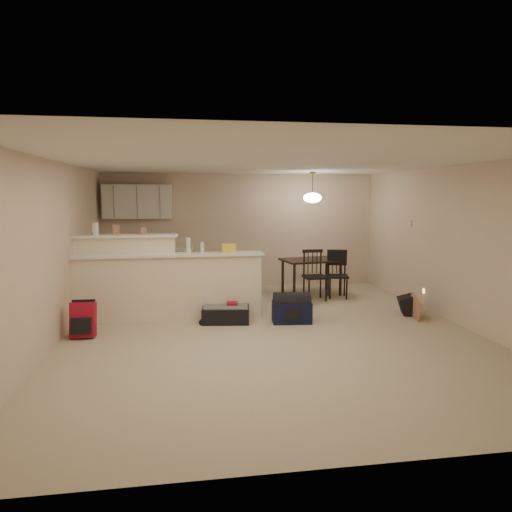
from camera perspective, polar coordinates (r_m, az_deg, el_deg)
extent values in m
plane|color=#B6A78C|center=(6.95, 1.72, -9.36)|extent=(7.00, 7.00, 0.00)
plane|color=white|center=(6.67, 1.80, 11.68)|extent=(7.00, 7.00, 0.00)
cube|color=beige|center=(10.14, -1.85, 3.17)|extent=(6.00, 0.02, 2.50)
cube|color=beige|center=(3.36, 12.76, -5.82)|extent=(6.00, 0.02, 2.50)
cube|color=beige|center=(6.82, -23.88, 0.43)|extent=(0.02, 7.00, 2.50)
cube|color=beige|center=(7.81, 23.94, 1.24)|extent=(0.02, 7.00, 2.50)
cube|color=beige|center=(7.59, -10.77, -3.95)|extent=(3.00, 0.28, 1.05)
cube|color=white|center=(7.50, -10.87, 0.14)|extent=(3.08, 0.38, 0.04)
cube|color=beige|center=(7.83, -15.87, -2.63)|extent=(1.60, 0.24, 1.35)
cube|color=white|center=(7.75, -16.05, 2.44)|extent=(1.68, 0.34, 0.04)
cube|color=white|center=(9.91, -14.56, 6.60)|extent=(1.40, 0.34, 0.70)
cube|color=white|center=(9.88, -13.21, -1.81)|extent=(1.80, 0.60, 0.90)
cube|color=beige|center=(9.13, 18.71, 3.87)|extent=(0.02, 0.12, 0.12)
cylinder|color=silver|center=(7.81, -19.44, 3.23)|extent=(0.10, 0.10, 0.20)
cube|color=#A97457|center=(7.76, -17.08, 3.15)|extent=(0.10, 0.07, 0.16)
cube|color=#A97457|center=(7.71, -13.86, 3.09)|extent=(0.08, 0.06, 0.12)
cylinder|color=silver|center=(7.48, -8.44, 1.32)|extent=(0.07, 0.07, 0.26)
cylinder|color=silver|center=(7.49, -6.73, 1.05)|extent=(0.06, 0.06, 0.18)
cube|color=#A97457|center=(7.52, -3.42, 0.96)|extent=(0.22, 0.18, 0.14)
cube|color=black|center=(9.42, 6.94, -0.50)|extent=(1.28, 0.96, 0.04)
cylinder|color=black|center=(8.99, 4.81, -3.22)|extent=(0.05, 0.05, 0.69)
cylinder|color=black|center=(9.43, 10.51, -2.82)|extent=(0.05, 0.05, 0.69)
cylinder|color=black|center=(9.56, 3.35, -2.56)|extent=(0.05, 0.05, 0.69)
cylinder|color=black|center=(9.97, 8.80, -2.22)|extent=(0.05, 0.05, 0.69)
cylinder|color=brown|center=(9.33, 7.09, 8.89)|extent=(0.02, 0.02, 0.50)
cylinder|color=brown|center=(9.34, 7.11, 10.30)|extent=(0.12, 0.12, 0.03)
ellipsoid|color=white|center=(9.33, 7.06, 7.23)|extent=(0.36, 0.36, 0.20)
cube|color=black|center=(7.42, -3.78, -7.27)|extent=(0.80, 0.57, 0.25)
cube|color=#A7122A|center=(7.05, -20.80, -7.46)|extent=(0.34, 0.22, 0.50)
cube|color=black|center=(7.38, 4.49, -7.01)|extent=(0.64, 0.39, 0.34)
cube|color=black|center=(8.27, 18.43, -5.86)|extent=(0.35, 0.42, 0.31)
cube|color=#A97457|center=(8.02, 19.31, -6.13)|extent=(0.11, 0.48, 0.37)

